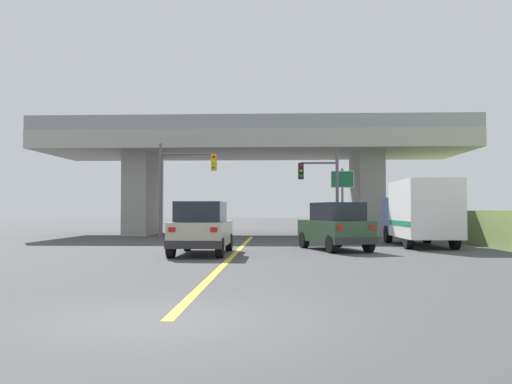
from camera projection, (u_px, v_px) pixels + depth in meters
The scene contains 9 objects.
ground at pixel (254, 235), 37.67m from camera, with size 160.00×160.00×0.00m, color #424244.
overpass_bridge at pixel (254, 157), 37.84m from camera, with size 28.41×8.86×7.61m.
lane_divider_stripe at pixel (235, 253), 21.55m from camera, with size 0.20×26.41×0.01m, color yellow.
suv_lead at pixel (202, 228), 21.05m from camera, with size 2.00×4.68×2.02m.
suv_crossing at pixel (335, 226), 23.16m from camera, with size 3.04×4.61×2.02m.
box_truck at pixel (420, 212), 25.69m from camera, with size 2.33×6.60×3.06m.
traffic_signal_nearside at pixel (324, 184), 32.08m from camera, with size 2.37×0.36×5.15m.
traffic_signal_farside at pixel (180, 178), 31.64m from camera, with size 3.36×0.36×5.56m.
highway_sign at pixel (342, 187), 34.40m from camera, with size 1.44×0.17×4.32m.
Camera 1 is at (1.72, -8.36, 1.71)m, focal length 38.41 mm.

